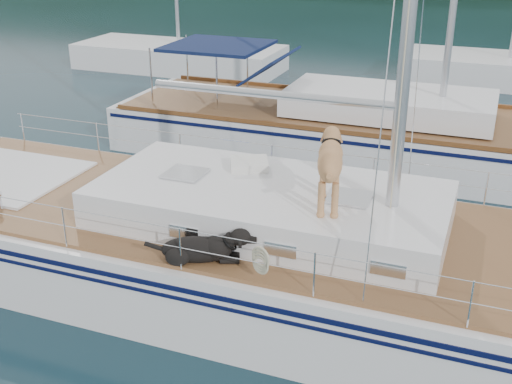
% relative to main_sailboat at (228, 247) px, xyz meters
% --- Properties ---
extents(ground, '(120.00, 120.00, 0.00)m').
position_rel_main_sailboat_xyz_m(ground, '(-0.10, 0.01, -0.68)').
color(ground, black).
rests_on(ground, ground).
extents(main_sailboat, '(12.00, 3.81, 14.01)m').
position_rel_main_sailboat_xyz_m(main_sailboat, '(0.00, 0.00, 0.00)').
color(main_sailboat, white).
rests_on(main_sailboat, ground).
extents(neighbor_sailboat, '(11.00, 3.50, 13.30)m').
position_rel_main_sailboat_xyz_m(neighbor_sailboat, '(0.21, 6.64, -0.05)').
color(neighbor_sailboat, white).
rests_on(neighbor_sailboat, ground).
extents(bg_boat_west, '(8.00, 3.00, 11.65)m').
position_rel_main_sailboat_xyz_m(bg_boat_west, '(-8.10, 14.01, -0.23)').
color(bg_boat_west, white).
rests_on(bg_boat_west, ground).
extents(bg_boat_center, '(7.20, 3.00, 11.65)m').
position_rel_main_sailboat_xyz_m(bg_boat_center, '(3.90, 16.01, -0.23)').
color(bg_boat_center, white).
rests_on(bg_boat_center, ground).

